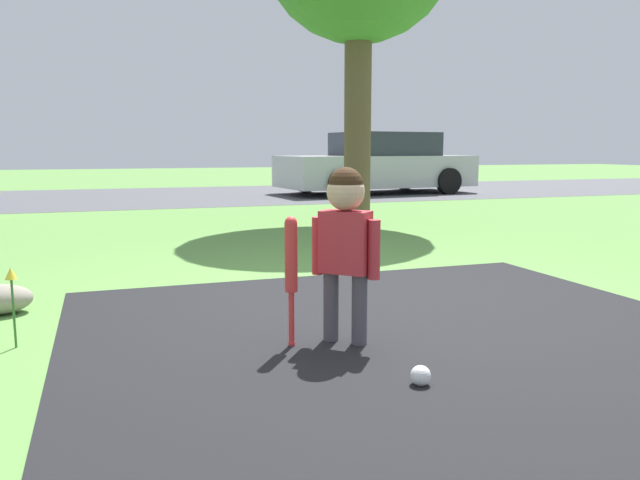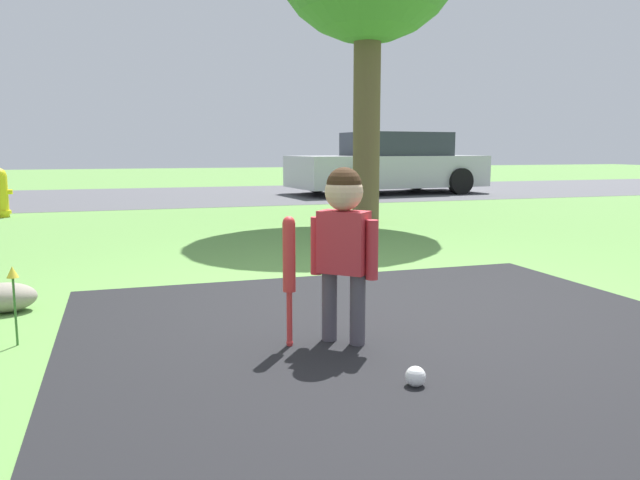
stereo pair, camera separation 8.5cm
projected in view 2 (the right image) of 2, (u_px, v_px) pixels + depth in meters
ground_plane at (354, 306)px, 4.07m from camera, size 60.00×60.00×0.00m
street_strip at (188, 195)px, 13.66m from camera, size 40.00×6.00×0.01m
child at (344, 230)px, 3.22m from camera, size 0.29×0.28×0.93m
baseball_bat at (289, 263)px, 3.18m from camera, size 0.07×0.07×0.68m
sports_ball at (416, 376)px, 2.69m from camera, size 0.09×0.09×0.09m
fire_hydrant at (0, 193)px, 9.30m from camera, size 0.30×0.27×0.73m
parked_car at (389, 165)px, 14.25m from camera, size 4.54×2.34×1.39m
edging_rock at (3, 298)px, 3.92m from camera, size 0.40×0.28×0.19m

